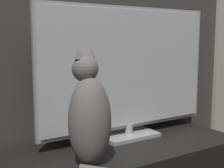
% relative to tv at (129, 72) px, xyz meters
% --- Properties ---
extents(tv, '(1.07, 0.19, 0.72)m').
position_rel_tv_xyz_m(tv, '(0.00, 0.00, 0.00)').
color(tv, '#B7B7BC').
rests_on(tv, tv_stand).
extents(cat, '(0.20, 0.32, 0.51)m').
position_rel_tv_xyz_m(cat, '(-0.37, -0.23, -0.15)').
color(cat, gray).
rests_on(cat, tv_stand).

